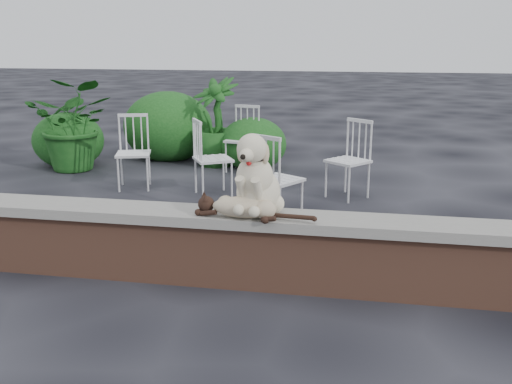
% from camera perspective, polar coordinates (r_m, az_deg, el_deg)
% --- Properties ---
extents(ground, '(60.00, 60.00, 0.00)m').
position_cam_1_polar(ground, '(4.76, -2.77, -8.67)').
color(ground, black).
rests_on(ground, ground).
extents(brick_wall, '(6.00, 0.30, 0.50)m').
position_cam_1_polar(brick_wall, '(4.67, -2.81, -5.85)').
color(brick_wall, brown).
rests_on(brick_wall, ground).
extents(capstone, '(6.20, 0.40, 0.08)m').
position_cam_1_polar(capstone, '(4.58, -2.85, -2.45)').
color(capstone, slate).
rests_on(capstone, brick_wall).
extents(dog, '(0.52, 0.62, 0.65)m').
position_cam_1_polar(dog, '(4.46, 0.24, 1.96)').
color(dog, beige).
rests_on(dog, capstone).
extents(cat, '(1.11, 0.45, 0.18)m').
position_cam_1_polar(cat, '(4.39, -1.15, -1.36)').
color(cat, tan).
rests_on(cat, capstone).
extents(chair_a, '(0.70, 0.70, 0.94)m').
position_cam_1_polar(chair_a, '(7.68, -11.79, 3.77)').
color(chair_a, white).
rests_on(chair_a, ground).
extents(chair_d, '(0.79, 0.79, 0.94)m').
position_cam_1_polar(chair_d, '(7.15, 8.89, 3.11)').
color(chair_d, white).
rests_on(chair_d, ground).
extents(chair_e, '(0.76, 0.76, 0.94)m').
position_cam_1_polar(chair_e, '(7.20, -4.17, 3.33)').
color(chair_e, white).
rests_on(chair_e, ground).
extents(chair_b, '(0.66, 0.66, 0.94)m').
position_cam_1_polar(chair_b, '(8.52, -1.33, 5.14)').
color(chair_b, white).
rests_on(chair_b, ground).
extents(chair_c, '(0.77, 0.77, 0.94)m').
position_cam_1_polar(chair_c, '(6.14, 2.14, 1.36)').
color(chair_c, white).
rests_on(chair_c, ground).
extents(potted_plant_a, '(1.37, 1.24, 1.34)m').
position_cam_1_polar(potted_plant_a, '(8.97, -17.15, 6.28)').
color(potted_plant_a, '#134515').
rests_on(potted_plant_a, ground).
extents(potted_plant_b, '(1.01, 1.01, 1.32)m').
position_cam_1_polar(potted_plant_b, '(8.91, -3.94, 6.78)').
color(potted_plant_b, '#134515').
rests_on(potted_plant_b, ground).
extents(shrubbery, '(3.81, 1.95, 1.13)m').
position_cam_1_polar(shrubbery, '(9.31, -9.24, 5.63)').
color(shrubbery, '#134515').
rests_on(shrubbery, ground).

